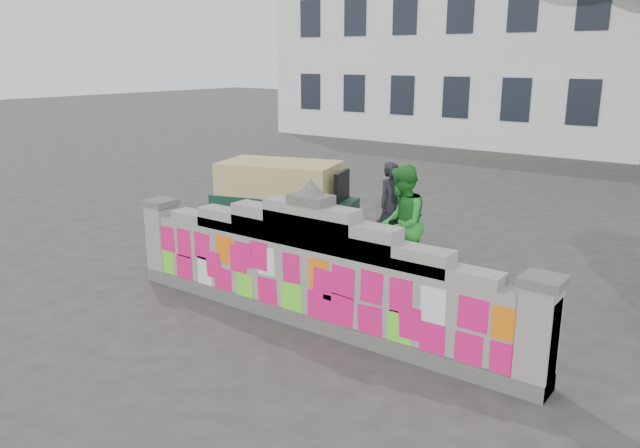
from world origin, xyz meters
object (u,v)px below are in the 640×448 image
at_px(pedestrian, 402,224).
at_px(cyclist_bike, 391,235).
at_px(cyclist_rider, 391,218).
at_px(rickshaw_left, 284,201).

bearing_deg(pedestrian, cyclist_bike, -164.04).
bearing_deg(pedestrian, cyclist_rider, -164.04).
relative_size(cyclist_bike, rickshaw_left, 0.58).
distance_m(cyclist_bike, pedestrian, 1.22).
relative_size(cyclist_bike, pedestrian, 0.90).
height_order(pedestrian, rickshaw_left, pedestrian).
xyz_separation_m(cyclist_bike, cyclist_rider, (-0.00, 0.00, 0.31)).
distance_m(cyclist_bike, cyclist_rider, 0.31).
xyz_separation_m(cyclist_rider, pedestrian, (0.69, -0.88, 0.19)).
xyz_separation_m(cyclist_bike, pedestrian, (0.69, -0.88, 0.50)).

